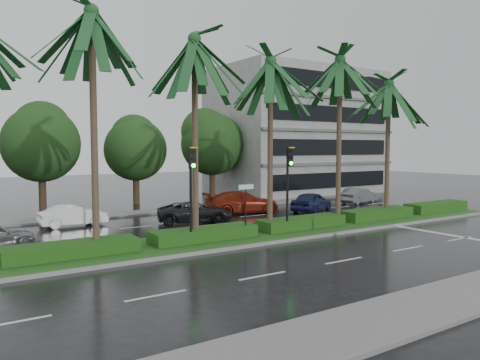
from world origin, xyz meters
TOP-DOWN VIEW (x-y plane):
  - ground at (0.00, 0.00)m, footprint 120.00×120.00m
  - near_sidewalk at (0.00, -10.20)m, footprint 40.00×2.40m
  - far_sidewalk at (0.00, 12.00)m, footprint 40.00×2.00m
  - median at (0.00, 1.00)m, footprint 36.00×4.00m
  - hedge at (0.00, 1.00)m, footprint 35.20×1.40m
  - lane_markings at (3.04, -0.43)m, footprint 34.00×13.06m
  - palm_row at (-1.25, 1.02)m, footprint 26.30×4.20m
  - signal_median_left at (-4.00, 0.30)m, footprint 0.34×0.42m
  - signal_median_right at (1.50, 0.30)m, footprint 0.34×0.42m
  - street_sign at (-1.00, 0.48)m, footprint 0.95×0.09m
  - bg_trees at (0.34, 17.59)m, footprint 32.33×5.47m
  - building at (17.00, 18.00)m, footprint 16.00×10.00m
  - car_white at (-6.90, 9.30)m, footprint 1.35×3.75m
  - car_darkgrey at (-0.50, 6.60)m, footprint 3.64×4.97m
  - car_red at (4.00, 8.29)m, footprint 3.07×5.49m
  - car_blue at (8.50, 6.30)m, footprint 3.19×4.41m
  - car_grey at (15.04, 7.94)m, footprint 2.06×4.03m

SIDE VIEW (x-z plane):
  - ground at x=0.00m, z-range 0.00..0.00m
  - lane_markings at x=3.04m, z-range 0.00..0.01m
  - near_sidewalk at x=0.00m, z-range 0.00..0.12m
  - far_sidewalk at x=0.00m, z-range 0.00..0.12m
  - median at x=0.00m, z-range 0.00..0.16m
  - hedge at x=0.00m, z-range 0.15..0.75m
  - car_white at x=-6.90m, z-range 0.00..1.23m
  - car_darkgrey at x=-0.50m, z-range 0.00..1.26m
  - car_grey at x=15.04m, z-range 0.00..1.27m
  - car_blue at x=8.50m, z-range 0.00..1.40m
  - car_red at x=4.00m, z-range 0.00..1.50m
  - street_sign at x=-1.00m, z-range 0.82..3.42m
  - signal_median_left at x=-4.00m, z-range 0.82..5.18m
  - signal_median_right at x=1.50m, z-range 0.82..5.18m
  - bg_trees at x=0.34m, z-range 0.73..8.64m
  - building at x=17.00m, z-range 0.00..12.00m
  - palm_row at x=-1.25m, z-range 3.21..13.75m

